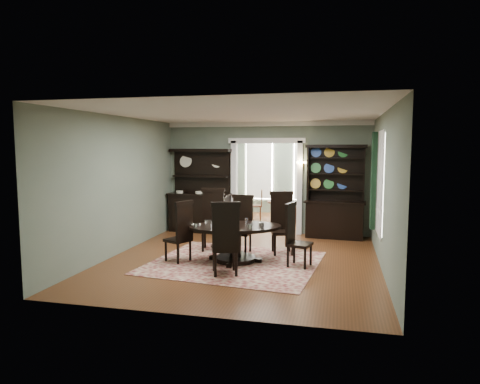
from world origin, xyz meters
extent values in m
cube|color=brown|center=(0.00, 0.00, -0.01)|extent=(5.50, 6.00, 0.01)
cube|color=silver|center=(0.00, 0.00, 3.00)|extent=(5.50, 6.00, 0.01)
cube|color=slate|center=(-2.75, 0.00, 1.50)|extent=(0.01, 6.00, 3.00)
cube|color=slate|center=(2.75, 0.00, 1.50)|extent=(0.01, 6.00, 3.00)
cube|color=slate|center=(0.00, -3.00, 1.50)|extent=(5.50, 0.01, 3.00)
cube|color=slate|center=(-1.83, 3.00, 1.50)|extent=(1.85, 0.01, 3.00)
cube|color=slate|center=(1.83, 3.00, 1.50)|extent=(1.85, 0.01, 3.00)
cube|color=slate|center=(0.00, 3.00, 2.75)|extent=(1.80, 0.01, 0.50)
cube|color=silver|center=(0.00, 2.95, 2.94)|extent=(5.50, 0.10, 0.12)
cube|color=brown|center=(0.00, 4.75, -0.01)|extent=(3.50, 3.50, 0.01)
cube|color=silver|center=(0.00, 4.75, 3.00)|extent=(3.50, 3.50, 0.01)
cube|color=slate|center=(-1.75, 4.75, 1.50)|extent=(0.01, 3.50, 3.00)
cube|color=slate|center=(1.75, 4.75, 1.50)|extent=(0.01, 3.50, 3.00)
cube|color=slate|center=(0.00, 6.50, 1.50)|extent=(3.50, 0.01, 3.00)
cube|color=silver|center=(-0.85, 6.45, 1.55)|extent=(1.05, 0.06, 2.20)
cube|color=silver|center=(0.85, 6.45, 1.55)|extent=(1.05, 0.06, 2.20)
cube|color=silver|center=(-0.90, 3.00, 1.25)|extent=(0.14, 0.25, 2.50)
cube|color=silver|center=(0.90, 3.00, 1.25)|extent=(0.14, 0.25, 2.50)
cube|color=silver|center=(0.00, 3.00, 2.50)|extent=(2.08, 0.25, 0.14)
cube|color=white|center=(2.74, 0.60, 1.60)|extent=(0.02, 1.10, 2.00)
cube|color=silver|center=(2.73, 0.60, 1.60)|extent=(0.01, 1.22, 2.12)
cube|color=black|center=(2.65, 1.28, 1.60)|extent=(0.10, 0.35, 2.10)
cube|color=gold|center=(0.95, 2.92, 1.85)|extent=(0.08, 0.05, 0.18)
sphere|color=#FFD88C|center=(0.85, 2.77, 1.93)|extent=(0.07, 0.07, 0.07)
sphere|color=#FFD88C|center=(1.05, 2.77, 1.93)|extent=(0.07, 0.07, 0.07)
cube|color=maroon|center=(-0.10, -0.24, 0.01)|extent=(3.54, 3.22, 0.01)
ellipsoid|color=black|center=(-0.11, -0.11, 0.72)|extent=(2.16, 1.72, 0.05)
cylinder|color=black|center=(-0.11, -0.11, 0.68)|extent=(2.20, 2.20, 0.03)
cylinder|color=black|center=(-0.11, -0.11, 0.38)|extent=(0.24, 0.24, 0.65)
cylinder|color=black|center=(-0.11, -0.11, 0.05)|extent=(0.83, 0.83, 0.10)
cylinder|color=white|center=(-0.19, -0.06, 0.77)|extent=(0.31, 0.31, 0.06)
cube|color=black|center=(-0.84, 0.69, 0.49)|extent=(0.57, 0.55, 0.06)
cube|color=black|center=(-0.88, 0.90, 0.92)|extent=(0.50, 0.14, 0.84)
cube|color=black|center=(-0.88, 0.90, 1.35)|extent=(0.54, 0.17, 0.09)
cylinder|color=black|center=(-1.00, 0.46, 0.25)|extent=(0.05, 0.05, 0.49)
cylinder|color=black|center=(-0.62, 0.53, 0.25)|extent=(0.05, 0.05, 0.49)
cylinder|color=black|center=(-1.07, 0.84, 0.25)|extent=(0.05, 0.05, 0.49)
cylinder|color=black|center=(-0.69, 0.91, 0.25)|extent=(0.05, 0.05, 0.49)
cube|color=black|center=(-0.17, 0.57, 0.45)|extent=(0.49, 0.47, 0.06)
cube|color=black|center=(-0.15, 0.77, 0.85)|extent=(0.46, 0.09, 0.77)
cube|color=black|center=(-0.15, 0.77, 1.24)|extent=(0.50, 0.11, 0.08)
cylinder|color=black|center=(-0.36, 0.41, 0.23)|extent=(0.05, 0.05, 0.45)
cylinder|color=black|center=(-0.01, 0.38, 0.23)|extent=(0.05, 0.05, 0.45)
cylinder|color=black|center=(-0.33, 0.76, 0.23)|extent=(0.05, 0.05, 0.45)
cylinder|color=black|center=(0.02, 0.73, 0.23)|extent=(0.05, 0.05, 0.45)
cube|color=black|center=(0.75, 0.71, 0.48)|extent=(0.59, 0.58, 0.06)
cube|color=black|center=(0.69, 0.92, 0.90)|extent=(0.48, 0.18, 0.82)
cube|color=black|center=(0.69, 0.92, 1.32)|extent=(0.52, 0.21, 0.08)
cylinder|color=black|center=(0.62, 0.48, 0.24)|extent=(0.05, 0.05, 0.48)
cylinder|color=black|center=(0.98, 0.58, 0.24)|extent=(0.05, 0.05, 0.48)
cylinder|color=black|center=(0.51, 0.84, 0.24)|extent=(0.05, 0.05, 0.48)
cylinder|color=black|center=(0.88, 0.95, 0.24)|extent=(0.05, 0.05, 0.48)
cube|color=black|center=(-1.25, -0.37, 0.45)|extent=(0.57, 0.58, 0.06)
cube|color=black|center=(-1.08, -0.45, 0.83)|extent=(0.23, 0.43, 0.76)
cube|color=black|center=(-1.08, -0.45, 1.22)|extent=(0.26, 0.47, 0.08)
cylinder|color=black|center=(-1.34, -0.14, 0.22)|extent=(0.05, 0.05, 0.45)
cylinder|color=black|center=(-1.49, -0.45, 0.22)|extent=(0.05, 0.05, 0.45)
cylinder|color=black|center=(-1.02, -0.28, 0.22)|extent=(0.05, 0.05, 0.45)
cylinder|color=black|center=(-1.17, -0.60, 0.22)|extent=(0.05, 0.05, 0.45)
cube|color=black|center=(1.20, -0.20, 0.44)|extent=(0.52, 0.53, 0.06)
cube|color=black|center=(1.02, -0.15, 0.83)|extent=(0.16, 0.44, 0.75)
cube|color=black|center=(1.02, -0.15, 1.21)|extent=(0.18, 0.48, 0.08)
cylinder|color=black|center=(1.33, -0.41, 0.22)|extent=(0.05, 0.05, 0.44)
cylinder|color=black|center=(1.41, -0.08, 0.22)|extent=(0.05, 0.05, 0.44)
cylinder|color=black|center=(0.99, -0.33, 0.22)|extent=(0.05, 0.05, 0.44)
cylinder|color=black|center=(1.08, 0.01, 0.22)|extent=(0.05, 0.05, 0.44)
cube|color=black|center=(-0.09, -1.01, 0.48)|extent=(0.61, 0.60, 0.06)
cube|color=black|center=(-0.01, -1.21, 0.90)|extent=(0.47, 0.21, 0.82)
cube|color=black|center=(-0.01, -1.21, 1.33)|extent=(0.52, 0.25, 0.08)
cylinder|color=black|center=(0.03, -0.77, 0.24)|extent=(0.05, 0.05, 0.48)
cylinder|color=black|center=(-0.33, -0.90, 0.24)|extent=(0.05, 0.05, 0.48)
cylinder|color=black|center=(0.16, -1.13, 0.24)|extent=(0.05, 0.05, 0.48)
cylinder|color=black|center=(-0.20, -1.26, 0.24)|extent=(0.05, 0.05, 0.48)
cube|color=black|center=(-1.82, 2.69, 0.51)|extent=(1.66, 0.67, 1.02)
cube|color=black|center=(-1.82, 2.69, 1.04)|extent=(1.77, 0.73, 0.05)
cube|color=black|center=(-1.82, 2.92, 1.65)|extent=(1.63, 0.19, 1.20)
cube|color=black|center=(-1.82, 2.82, 1.53)|extent=(1.59, 0.39, 0.04)
cube|color=black|center=(-1.82, 2.80, 2.24)|extent=(1.75, 0.47, 0.08)
cube|color=black|center=(1.83, 2.69, 0.46)|extent=(1.46, 0.62, 0.92)
cube|color=black|center=(1.83, 2.69, 0.93)|extent=(1.57, 0.67, 0.04)
cube|color=black|center=(1.83, 2.90, 1.64)|extent=(1.43, 0.17, 1.39)
cube|color=black|center=(1.13, 2.80, 1.64)|extent=(0.07, 0.27, 1.43)
cube|color=black|center=(2.52, 2.80, 1.64)|extent=(0.07, 0.27, 1.43)
cube|color=black|center=(1.83, 2.78, 2.35)|extent=(1.55, 0.44, 0.08)
cube|color=black|center=(1.83, 2.80, 1.23)|extent=(1.45, 0.37, 0.03)
cube|color=black|center=(1.83, 2.80, 1.64)|extent=(1.45, 0.37, 0.03)
cube|color=black|center=(1.83, 2.80, 2.04)|extent=(1.45, 0.37, 0.03)
cylinder|color=#5A2C19|center=(0.12, 4.54, 0.65)|extent=(0.72, 0.72, 0.04)
cylinder|color=#5A2C19|center=(0.12, 4.54, 0.33)|extent=(0.09, 0.09, 0.63)
cylinder|color=#5A2C19|center=(0.12, 4.54, 0.03)|extent=(0.40, 0.40, 0.05)
cylinder|color=#5A2C19|center=(-0.64, 4.78, 0.47)|extent=(0.42, 0.42, 0.04)
cube|color=#5A2C19|center=(-0.46, 4.81, 0.73)|extent=(0.09, 0.38, 0.52)
cylinder|color=#5A2C19|center=(-0.81, 4.90, 0.23)|extent=(0.04, 0.04, 0.47)
cylinder|color=#5A2C19|center=(-0.77, 4.62, 0.23)|extent=(0.04, 0.04, 0.47)
cylinder|color=#5A2C19|center=(-0.52, 4.95, 0.23)|extent=(0.04, 0.04, 0.47)
cylinder|color=#5A2C19|center=(-0.48, 4.66, 0.23)|extent=(0.04, 0.04, 0.47)
cylinder|color=#5A2C19|center=(0.47, 4.71, 0.47)|extent=(0.42, 0.42, 0.04)
cube|color=#5A2C19|center=(0.29, 4.66, 0.73)|extent=(0.13, 0.37, 0.52)
cylinder|color=#5A2C19|center=(0.65, 4.61, 0.24)|extent=(0.04, 0.04, 0.47)
cylinder|color=#5A2C19|center=(0.58, 4.89, 0.24)|extent=(0.04, 0.04, 0.47)
cylinder|color=#5A2C19|center=(0.37, 4.53, 0.24)|extent=(0.04, 0.04, 0.47)
cylinder|color=#5A2C19|center=(0.29, 4.81, 0.24)|extent=(0.04, 0.04, 0.47)
camera|label=1|loc=(1.93, -8.41, 2.33)|focal=32.00mm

